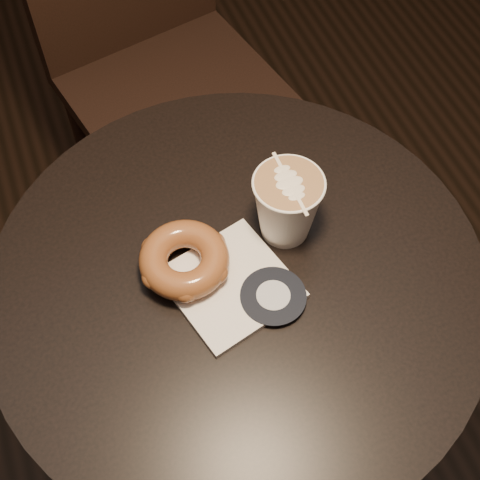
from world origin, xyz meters
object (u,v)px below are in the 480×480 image
Objects in this scene: cafe_table at (238,335)px; latte_cup at (287,207)px; doughnut at (184,259)px; chair at (148,26)px; pastry_bag at (231,284)px.

latte_cup is (0.09, 0.05, 0.25)m from cafe_table.
latte_cup is at bearing 5.04° from doughnut.
doughnut is (-0.13, -0.69, 0.17)m from chair.
chair is at bearing 78.91° from doughnut.
pastry_bag is at bearing -150.49° from latte_cup.
latte_cup is at bearing 26.93° from cafe_table.
cafe_table is 0.20m from pastry_bag.
cafe_table is 0.72m from chair.
chair is 0.72m from doughnut.
pastry_bag is at bearing -108.70° from chair.
chair is at bearing 84.52° from cafe_table.
doughnut is 0.16m from latte_cup.
chair is at bearing 68.73° from pastry_bag.
chair is (0.07, 0.72, 0.06)m from cafe_table.
chair is 0.75m from pastry_bag.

